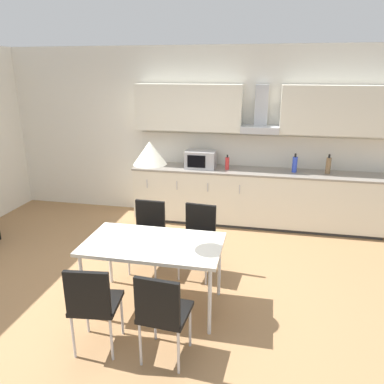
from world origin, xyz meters
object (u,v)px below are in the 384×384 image
Objects in this scene: bottle_brown at (328,165)px; chair_far_left at (148,229)px; microwave at (201,159)px; pendant_lamp at (150,153)px; chair_near_right at (162,309)px; chair_near_left at (93,301)px; bottle_red at (227,163)px; chair_far_right at (198,233)px; bottle_blue at (295,164)px; dining_table at (153,247)px.

bottle_brown is 0.34× the size of chair_far_left.
microwave is 2.58m from pendant_lamp.
pendant_lamp is at bearing -128.38° from bottle_brown.
bottle_brown reaches higher than chair_near_right.
microwave reaches higher than chair_far_left.
chair_far_left is 1.00× the size of chair_near_left.
chair_far_left is (-0.35, -1.72, -0.51)m from microwave.
pendant_lamp is (-0.47, -2.47, 0.67)m from bottle_red.
bottle_brown is 2.96m from chair_far_left.
bottle_brown is at bearing 2.53° from bottle_red.
chair_far_right is at bearing 67.80° from chair_near_left.
microwave is 0.55× the size of chair_far_left.
microwave is 0.44m from bottle_red.
pendant_lamp reaches higher than chair_near_right.
microwave is 1.48m from bottle_blue.
microwave is 1.50× the size of pendant_lamp.
bottle_red is 2.60m from pendant_lamp.
chair_near_left is (-0.31, -0.78, -0.16)m from dining_table.
bottle_red is at bearing 85.13° from chair_far_right.
bottle_red is 0.27× the size of chair_near_left.
bottle_blue reaches higher than bottle_red.
bottle_blue is 0.91× the size of pendant_lamp.
microwave is 0.55× the size of chair_near_left.
bottle_brown is 3.76m from chair_near_right.
dining_table is at bearing -90.85° from microwave.
pendant_lamp is at bearing 68.37° from chair_near_left.
chair_near_right is at bearing -117.14° from bottle_brown.
dining_table is at bearing -120.94° from bottle_blue.
chair_near_left is at bearing -96.01° from microwave.
chair_far_left and chair_near_left have the same top height.
chair_far_left is at bearing -142.86° from bottle_brown.
pendant_lamp is at bearing 111.82° from chair_near_right.
chair_near_right is at bearing -0.03° from chair_near_left.
dining_table is (-1.51, -2.52, -0.33)m from bottle_blue.
chair_far_left reaches higher than dining_table.
microwave is 1.97m from bottle_brown.
microwave is 2.01× the size of bottle_red.
bottle_brown reaches higher than bottle_blue.
chair_far_right reaches higher than dining_table.
bottle_red is (-1.04, -0.05, -0.02)m from bottle_blue.
bottle_blue is 0.50m from bottle_brown.
microwave reaches higher than chair_near_right.
dining_table is at bearing -68.00° from chair_far_left.
bottle_brown is (0.50, 0.01, 0.00)m from bottle_blue.
bottle_brown is (1.97, 0.04, -0.01)m from microwave.
bottle_blue is 2.17m from chair_far_right.
microwave is 1.64× the size of bottle_blue.
dining_table is 0.85m from chair_far_left.
bottle_blue reaches higher than chair_near_left.
chair_near_right is 1.00× the size of chair_far_right.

